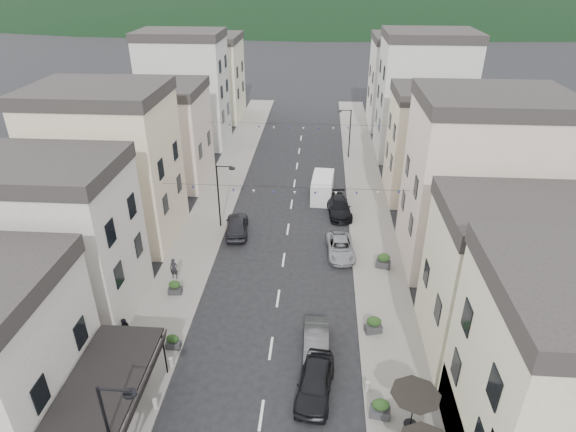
% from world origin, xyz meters
% --- Properties ---
extents(sidewalk_left, '(4.00, 76.00, 0.12)m').
position_xyz_m(sidewalk_left, '(-7.50, 32.00, 0.06)').
color(sidewalk_left, slate).
rests_on(sidewalk_left, ground).
extents(sidewalk_right, '(4.00, 76.00, 0.12)m').
position_xyz_m(sidewalk_right, '(7.50, 32.00, 0.06)').
color(sidewalk_right, slate).
rests_on(sidewalk_right, ground).
extents(hill_backdrop, '(640.00, 360.00, 70.00)m').
position_xyz_m(hill_backdrop, '(0.00, 300.00, 0.00)').
color(hill_backdrop, black).
rests_on(hill_backdrop, ground).
extents(boutique_awning, '(3.77, 7.50, 3.28)m').
position_xyz_m(boutique_awning, '(-7.25, 5.00, 3.11)').
color(boutique_awning, black).
rests_on(boutique_awning, ground).
extents(buildings_row_left, '(10.20, 54.16, 14.00)m').
position_xyz_m(buildings_row_left, '(-14.50, 37.75, 6.12)').
color(buildings_row_left, '#B4AEA5').
rests_on(buildings_row_left, ground).
extents(buildings_row_right, '(10.20, 54.16, 14.50)m').
position_xyz_m(buildings_row_right, '(14.50, 36.59, 6.32)').
color(buildings_row_right, beige).
rests_on(buildings_row_right, ground).
extents(streetlamp_left_near, '(1.70, 0.56, 6.00)m').
position_xyz_m(streetlamp_left_near, '(-5.82, 2.00, 3.70)').
color(streetlamp_left_near, black).
rests_on(streetlamp_left_near, ground).
extents(streetlamp_left_far, '(1.70, 0.56, 6.00)m').
position_xyz_m(streetlamp_left_far, '(-5.82, 26.00, 3.70)').
color(streetlamp_left_far, black).
rests_on(streetlamp_left_far, ground).
extents(streetlamp_right_far, '(1.70, 0.56, 6.00)m').
position_xyz_m(streetlamp_right_far, '(5.82, 44.00, 3.70)').
color(streetlamp_right_far, black).
rests_on(streetlamp_right_far, ground).
extents(bollards, '(11.66, 10.26, 0.60)m').
position_xyz_m(bollards, '(0.00, 5.50, 0.42)').
color(bollards, gray).
rests_on(bollards, ground).
extents(bunting_near, '(19.00, 0.28, 0.62)m').
position_xyz_m(bunting_near, '(0.00, 22.00, 5.65)').
color(bunting_near, black).
rests_on(bunting_near, ground).
extents(bunting_far, '(19.00, 0.28, 0.62)m').
position_xyz_m(bunting_far, '(0.00, 38.00, 5.65)').
color(bunting_far, black).
rests_on(bunting_far, ground).
extents(parked_car_a, '(2.39, 4.84, 1.59)m').
position_xyz_m(parked_car_a, '(2.80, 7.72, 0.79)').
color(parked_car_a, black).
rests_on(parked_car_a, ground).
extents(parked_car_b, '(1.57, 4.34, 1.42)m').
position_xyz_m(parked_car_b, '(2.80, 10.94, 0.71)').
color(parked_car_b, '#353537').
rests_on(parked_car_b, ground).
extents(parked_car_c, '(2.46, 4.76, 1.28)m').
position_xyz_m(parked_car_c, '(4.56, 22.18, 0.64)').
color(parked_car_c, gray).
rests_on(parked_car_c, ground).
extents(parked_car_d, '(2.63, 5.25, 1.46)m').
position_xyz_m(parked_car_d, '(4.60, 29.33, 0.73)').
color(parked_car_d, black).
rests_on(parked_car_d, ground).
extents(parked_car_e, '(2.46, 4.94, 1.62)m').
position_xyz_m(parked_car_e, '(-4.43, 24.96, 0.81)').
color(parked_car_e, black).
rests_on(parked_car_e, ground).
extents(delivery_van, '(2.34, 5.21, 2.44)m').
position_xyz_m(delivery_van, '(3.00, 32.83, 1.20)').
color(delivery_van, silver).
rests_on(delivery_van, ground).
extents(pedestrian_a, '(0.61, 0.40, 1.66)m').
position_xyz_m(pedestrian_a, '(-7.97, 17.78, 0.95)').
color(pedestrian_a, black).
rests_on(pedestrian_a, sidewalk_left).
extents(pedestrian_b, '(0.95, 0.94, 1.54)m').
position_xyz_m(pedestrian_b, '(-9.20, 11.08, 0.89)').
color(pedestrian_b, black).
rests_on(pedestrian_b, sidewalk_left).
extents(planter_la, '(0.90, 0.51, 1.01)m').
position_xyz_m(planter_la, '(-6.00, 10.50, 0.61)').
color(planter_la, '#2E2E31').
rests_on(planter_la, sidewalk_left).
extents(planter_lb, '(1.00, 0.60, 1.08)m').
position_xyz_m(planter_lb, '(-7.41, 15.92, 0.64)').
color(planter_lb, '#29292B').
rests_on(planter_lb, sidewalk_left).
extents(planter_ra, '(1.14, 0.74, 1.19)m').
position_xyz_m(planter_ra, '(6.23, 6.30, 0.70)').
color(planter_ra, '#313234').
rests_on(planter_ra, sidewalk_right).
extents(planter_rb, '(1.19, 0.85, 1.20)m').
position_xyz_m(planter_rb, '(6.44, 12.83, 0.70)').
color(planter_rb, '#2F2F31').
rests_on(planter_rb, sidewalk_right).
extents(planter_rc, '(1.23, 0.85, 1.25)m').
position_xyz_m(planter_rc, '(7.84, 20.34, 0.73)').
color(planter_rc, '#2D2D2F').
rests_on(planter_rc, sidewalk_right).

